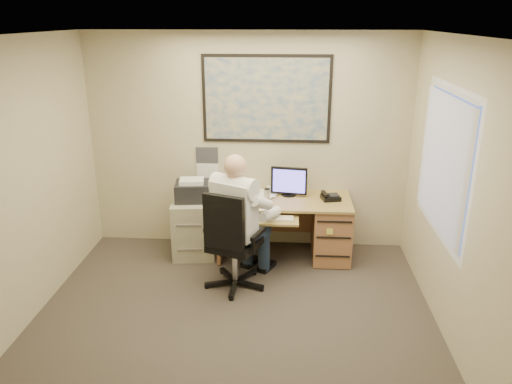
# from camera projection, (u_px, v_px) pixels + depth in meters

# --- Properties ---
(room_shell) EXTENTS (4.00, 4.50, 2.70)m
(room_shell) POSITION_uv_depth(u_px,v_px,m) (226.00, 209.00, 4.11)
(room_shell) COLOR #3B342D
(room_shell) RESTS_ON ground
(desk) EXTENTS (1.60, 0.97, 1.11)m
(desk) POSITION_uv_depth(u_px,v_px,m) (312.00, 223.00, 6.15)
(desk) COLOR #AC9049
(desk) RESTS_ON ground
(world_map) EXTENTS (1.56, 0.03, 1.06)m
(world_map) POSITION_uv_depth(u_px,v_px,m) (266.00, 99.00, 6.01)
(world_map) COLOR #1E4C93
(world_map) RESTS_ON room_shell
(wall_calendar) EXTENTS (0.28, 0.01, 0.42)m
(wall_calendar) POSITION_uv_depth(u_px,v_px,m) (207.00, 163.00, 6.34)
(wall_calendar) COLOR white
(wall_calendar) RESTS_ON room_shell
(window_blinds) EXTENTS (0.06, 1.40, 1.30)m
(window_blinds) POSITION_uv_depth(u_px,v_px,m) (444.00, 163.00, 4.67)
(window_blinds) COLOR beige
(window_blinds) RESTS_ON room_shell
(filing_cabinet) EXTENTS (0.58, 0.67, 0.99)m
(filing_cabinet) POSITION_uv_depth(u_px,v_px,m) (194.00, 222.00, 6.23)
(filing_cabinet) COLOR #ACA88B
(filing_cabinet) RESTS_ON ground
(office_chair) EXTENTS (0.87, 0.87, 1.15)m
(office_chair) POSITION_uv_depth(u_px,v_px,m) (236.00, 260.00, 5.44)
(office_chair) COLOR black
(office_chair) RESTS_ON ground
(person) EXTENTS (0.99, 1.11, 1.51)m
(person) POSITION_uv_depth(u_px,v_px,m) (235.00, 222.00, 5.38)
(person) COLOR white
(person) RESTS_ON office_chair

